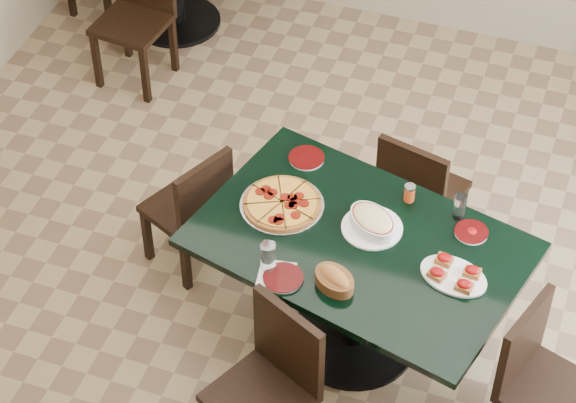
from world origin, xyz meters
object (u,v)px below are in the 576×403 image
(chair_near, at_px, (272,378))
(pepperoni_pizza, at_px, (282,204))
(lasagna_casserole, at_px, (372,222))
(chair_far, at_px, (418,191))
(chair_left, at_px, (194,207))
(bread_basket, at_px, (334,279))
(main_table, at_px, (358,267))
(bruschetta_platter, at_px, (454,274))
(chair_right, at_px, (537,375))
(back_chair_near, at_px, (138,7))

(chair_near, relative_size, pepperoni_pizza, 2.12)
(lasagna_casserole, bearing_deg, chair_far, 117.15)
(chair_far, bearing_deg, chair_left, 37.16)
(chair_near, height_order, bread_basket, chair_near)
(main_table, relative_size, bruschetta_platter, 4.62)
(chair_left, height_order, lasagna_casserole, lasagna_casserole)
(bruschetta_platter, bearing_deg, chair_left, -176.93)
(main_table, bearing_deg, chair_near, -90.66)
(pepperoni_pizza, bearing_deg, chair_right, -15.47)
(bread_basket, distance_m, bruschetta_platter, 0.55)
(main_table, distance_m, bruschetta_platter, 0.52)
(chair_near, height_order, bruschetta_platter, chair_near)
(chair_left, relative_size, bruschetta_platter, 2.16)
(main_table, bearing_deg, chair_far, 94.57)
(pepperoni_pizza, bearing_deg, bruschetta_platter, -11.12)
(main_table, relative_size, chair_far, 2.04)
(main_table, xyz_separation_m, bread_basket, (-0.03, -0.30, 0.22))
(chair_left, distance_m, back_chair_near, 1.79)
(chair_far, relative_size, pepperoni_pizza, 2.04)
(main_table, distance_m, chair_left, 1.00)
(chair_far, distance_m, chair_right, 1.28)
(lasagna_casserole, bearing_deg, bread_basket, -63.33)
(chair_near, relative_size, bruschetta_platter, 2.35)
(pepperoni_pizza, bearing_deg, bread_basket, -45.51)
(chair_right, xyz_separation_m, back_chair_near, (-2.91, 1.99, 0.03))
(bruschetta_platter, bearing_deg, pepperoni_pizza, -176.00)
(main_table, distance_m, pepperoni_pizza, 0.48)
(back_chair_near, distance_m, pepperoni_pizza, 2.25)
(chair_left, bearing_deg, bread_basket, 85.23)
(chair_right, height_order, back_chair_near, back_chair_near)
(chair_right, distance_m, pepperoni_pizza, 1.45)
(lasagna_casserole, relative_size, bread_basket, 1.25)
(chair_right, bearing_deg, bruschetta_platter, 85.26)
(lasagna_casserole, bearing_deg, pepperoni_pizza, -144.75)
(chair_far, distance_m, bread_basket, 1.07)
(chair_left, bearing_deg, lasagna_casserole, 107.39)
(chair_near, xyz_separation_m, lasagna_casserole, (0.22, 0.81, 0.31))
(chair_near, bearing_deg, chair_far, 103.65)
(bruschetta_platter, bearing_deg, bread_basket, -140.59)
(chair_near, height_order, chair_right, chair_near)
(lasagna_casserole, height_order, bread_basket, same)
(pepperoni_pizza, bearing_deg, chair_near, -73.51)
(chair_near, height_order, pepperoni_pizza, chair_near)
(chair_near, bearing_deg, pepperoni_pizza, 132.39)
(main_table, height_order, lasagna_casserole, lasagna_casserole)
(chair_right, height_order, bread_basket, chair_right)
(pepperoni_pizza, bearing_deg, back_chair_near, 133.73)
(pepperoni_pizza, relative_size, bruschetta_platter, 1.11)
(pepperoni_pizza, bearing_deg, main_table, -13.37)
(chair_near, bearing_deg, lasagna_casserole, 100.76)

